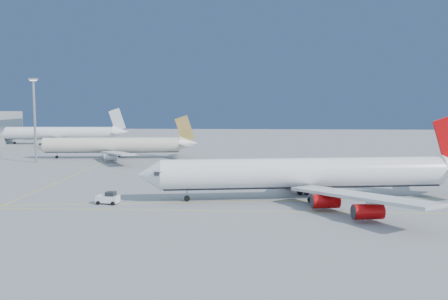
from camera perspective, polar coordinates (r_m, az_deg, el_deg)
ground at (r=106.85m, az=-1.42°, el=-5.31°), size 500.00×500.00×0.00m
taxiway_lines at (r=115.07m, az=-8.52°, el=-4.58°), size 118.86×140.00×0.02m
airliner_virgin at (r=105.00m, az=9.93°, el=-2.66°), size 71.15×63.31×17.59m
airliner_etihad at (r=180.16m, az=-12.26°, el=0.54°), size 58.35×53.71×15.22m
airliner_third at (r=244.63m, az=-18.06°, el=1.83°), size 62.82×57.94×16.86m
pushback_tug at (r=101.53m, az=-13.09°, el=-5.39°), size 4.61×3.12×2.46m
light_mast at (r=173.99m, az=-20.85°, el=3.96°), size 2.38×2.38×27.54m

